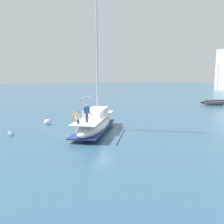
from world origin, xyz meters
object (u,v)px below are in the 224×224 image
main_sailboat (95,122)px  mooring_buoy (47,122)px  moored_cutter_right (215,102)px  seagull (10,132)px

main_sailboat → mooring_buoy: main_sailboat is taller
moored_cutter_right → mooring_buoy: 33.67m
main_sailboat → seagull: (-2.80, -7.37, -0.62)m
main_sailboat → seagull: 7.91m
moored_cutter_right → mooring_buoy: moored_cutter_right is taller
main_sailboat → mooring_buoy: bearing=-154.9°
main_sailboat → mooring_buoy: size_ratio=13.97×
main_sailboat → moored_cutter_right: bearing=104.3°
main_sailboat → mooring_buoy: (-6.10, -2.86, -0.69)m
moored_cutter_right → seagull: bearing=-82.5°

